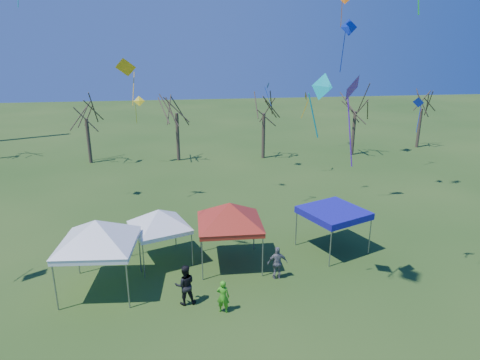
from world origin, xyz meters
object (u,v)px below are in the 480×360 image
at_px(tent_red, 230,207).
at_px(person_dark, 185,285).
at_px(tree_4, 357,95).
at_px(tent_blue, 334,213).
at_px(person_grey, 277,263).
at_px(tent_white_west, 96,225).
at_px(tree_3, 264,97).
at_px(tree_5, 423,95).
at_px(person_green, 223,296).
at_px(tree_2, 176,96).
at_px(tree_1, 84,102).
at_px(tent_white_mid, 159,213).

distance_m(tent_red, person_dark, 4.68).
height_order(tree_4, tent_red, tree_4).
relative_size(tent_blue, person_grey, 2.35).
relative_size(tent_white_west, tent_red, 1.04).
distance_m(tree_3, tree_5, 17.81).
bearing_deg(tree_4, tree_3, 179.74).
bearing_deg(person_green, tent_blue, -124.83).
relative_size(tree_5, tent_white_west, 1.60).
relative_size(tree_2, tree_4, 1.04).
xyz_separation_m(tent_red, person_green, (-0.80, -4.17, -2.44)).
distance_m(tree_3, person_green, 26.34).
xyz_separation_m(tree_4, person_green, (-15.98, -24.88, -5.30)).
bearing_deg(tent_red, person_grey, -40.33).
relative_size(tree_1, person_grey, 4.45).
height_order(tree_1, tree_5, tree_1).
xyz_separation_m(tree_1, tent_white_west, (4.69, -23.00, -2.46)).
bearing_deg(person_green, person_grey, -122.66).
height_order(tree_4, person_dark, tree_4).
relative_size(tree_5, tent_blue, 1.87).
xyz_separation_m(tent_white_mid, tent_blue, (9.45, -0.03, -0.54)).
bearing_deg(tree_2, person_grey, -78.45).
height_order(tree_2, person_green, tree_2).
bearing_deg(tent_blue, person_dark, -153.59).
distance_m(tent_white_mid, tent_red, 3.72).
bearing_deg(person_grey, tent_red, -39.50).
relative_size(tent_white_west, person_green, 3.06).
distance_m(tree_4, tent_blue, 22.34).
distance_m(tent_white_west, person_dark, 4.84).
height_order(tree_2, tent_blue, tree_2).
distance_m(tree_5, tent_red, 32.85).
distance_m(tent_red, tent_blue, 5.98).
height_order(tree_2, person_dark, tree_2).
distance_m(tree_4, tent_red, 25.83).
distance_m(tree_1, tree_2, 8.42).
distance_m(tent_white_mid, person_dark, 4.66).
bearing_deg(person_dark, person_green, 147.87).
relative_size(tent_white_west, person_grey, 2.75).
height_order(tent_white_mid, tent_blue, tent_white_mid).
height_order(tent_red, person_dark, tent_red).
bearing_deg(person_green, tree_4, -104.20).
distance_m(tent_red, person_grey, 3.65).
xyz_separation_m(tent_white_mid, person_grey, (5.73, -2.62, -1.90)).
height_order(tree_1, tent_blue, tree_1).
height_order(tree_5, person_dark, tree_5).
bearing_deg(tree_4, person_grey, -120.08).
bearing_deg(person_grey, person_green, 39.66).
height_order(tent_white_mid, person_green, tent_white_mid).
bearing_deg(tree_4, tent_blue, -115.07).
bearing_deg(tree_1, person_dark, -70.90).
distance_m(tree_2, tent_blue, 22.35).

